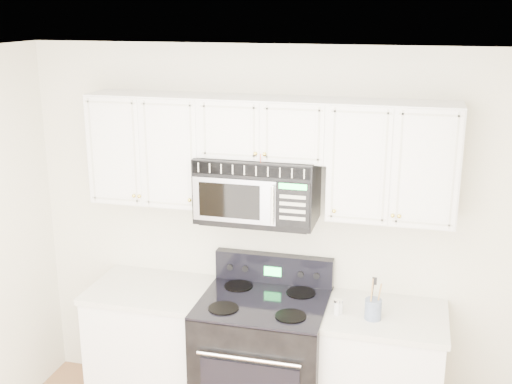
% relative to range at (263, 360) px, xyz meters
% --- Properties ---
extents(room, '(3.51, 3.51, 2.61)m').
position_rel_range_xyz_m(room, '(-0.03, -1.39, 0.82)').
color(room, brown).
rests_on(room, ground).
extents(base_cabinet_left, '(0.86, 0.65, 0.92)m').
position_rel_range_xyz_m(base_cabinet_left, '(-0.83, 0.05, -0.06)').
color(base_cabinet_left, silver).
rests_on(base_cabinet_left, ground).
extents(base_cabinet_right, '(0.86, 0.65, 0.92)m').
position_rel_range_xyz_m(base_cabinet_right, '(0.77, 0.05, -0.06)').
color(base_cabinet_right, silver).
rests_on(base_cabinet_right, ground).
extents(range, '(0.85, 0.77, 1.14)m').
position_rel_range_xyz_m(range, '(0.00, 0.00, 0.00)').
color(range, black).
rests_on(range, ground).
extents(upper_cabinets, '(2.44, 0.37, 0.75)m').
position_rel_range_xyz_m(upper_cabinets, '(-0.03, 0.19, 1.45)').
color(upper_cabinets, silver).
rests_on(upper_cabinets, ground).
extents(microwave, '(0.79, 0.44, 0.44)m').
position_rel_range_xyz_m(microwave, '(-0.08, 0.15, 1.18)').
color(microwave, black).
rests_on(microwave, ground).
extents(utensil_crock, '(0.11, 0.11, 0.29)m').
position_rel_range_xyz_m(utensil_crock, '(0.73, -0.05, 0.51)').
color(utensil_crock, slate).
rests_on(utensil_crock, base_cabinet_right).
extents(shaker_salt, '(0.04, 0.04, 0.10)m').
position_rel_range_xyz_m(shaker_salt, '(0.52, -0.04, 0.49)').
color(shaker_salt, silver).
rests_on(shaker_salt, base_cabinet_right).
extents(shaker_pepper, '(0.04, 0.04, 0.10)m').
position_rel_range_xyz_m(shaker_pepper, '(0.50, -0.05, 0.49)').
color(shaker_pepper, silver).
rests_on(shaker_pepper, base_cabinet_right).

